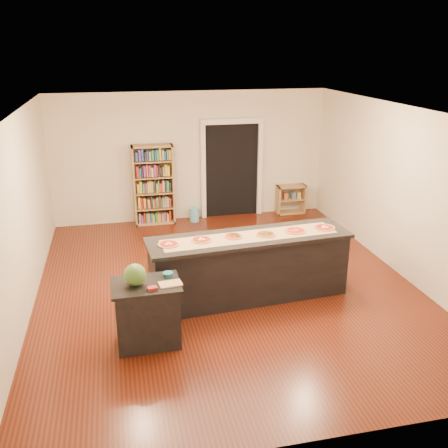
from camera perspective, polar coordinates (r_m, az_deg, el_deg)
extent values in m
cube|color=beige|center=(7.68, 0.32, 2.31)|extent=(6.00, 7.00, 2.80)
cube|color=#511D0D|center=(8.22, 0.30, -7.02)|extent=(6.00, 7.00, 0.01)
cube|color=white|center=(7.38, 0.34, 12.70)|extent=(6.00, 7.00, 0.01)
cube|color=black|center=(11.25, 0.86, 6.15)|extent=(1.20, 0.02, 2.10)
cube|color=silver|center=(11.07, -2.38, 5.92)|extent=(0.10, 0.08, 2.10)
cube|color=silver|center=(11.37, 4.12, 6.25)|extent=(0.10, 0.08, 2.10)
cube|color=silver|center=(10.99, 0.94, 11.67)|extent=(1.40, 0.08, 0.12)
cube|color=black|center=(7.68, 2.88, -5.10)|extent=(2.99, 0.75, 0.96)
cube|color=black|center=(7.48, 2.95, -1.58)|extent=(3.08, 0.83, 0.05)
cube|color=black|center=(6.65, -8.75, -10.23)|extent=(0.80, 0.56, 0.82)
cube|color=black|center=(6.44, -8.95, -6.91)|extent=(0.87, 0.64, 0.04)
cube|color=#A78151|center=(10.85, -8.05, 4.44)|extent=(0.87, 0.31, 1.73)
cube|color=#A78151|center=(11.66, 7.63, 2.82)|extent=(0.67, 0.29, 0.67)
cylinder|color=#5DAFCF|center=(11.09, -3.40, 1.11)|extent=(0.22, 0.22, 0.32)
cube|color=tan|center=(7.45, 3.01, -1.42)|extent=(2.70, 0.69, 0.00)
sphere|color=#144214|center=(6.36, -10.14, -5.73)|extent=(0.28, 0.28, 0.28)
cube|color=tan|center=(6.37, -6.15, -6.82)|extent=(0.31, 0.22, 0.02)
cube|color=maroon|center=(6.25, -8.20, -7.32)|extent=(0.13, 0.10, 0.04)
cylinder|color=#195966|center=(6.58, -6.42, -5.73)|extent=(0.14, 0.14, 0.05)
cylinder|color=#B28044|center=(7.17, -6.35, -2.30)|extent=(0.30, 0.30, 0.02)
cylinder|color=#A5190C|center=(7.17, -6.35, -2.24)|extent=(0.25, 0.25, 0.00)
cylinder|color=#B28044|center=(7.29, -2.60, -1.82)|extent=(0.30, 0.30, 0.02)
cylinder|color=#A5190C|center=(7.29, -2.60, -1.75)|extent=(0.24, 0.24, 0.00)
cylinder|color=#B28044|center=(7.42, 1.08, -1.41)|extent=(0.29, 0.29, 0.02)
cylinder|color=#A5190C|center=(7.42, 1.08, -1.35)|extent=(0.23, 0.23, 0.00)
cylinder|color=#B28044|center=(7.52, 4.80, -1.18)|extent=(0.31, 0.31, 0.02)
cylinder|color=#A5190C|center=(7.52, 4.80, -1.12)|extent=(0.25, 0.25, 0.00)
cylinder|color=#B28044|center=(7.72, 8.15, -0.75)|extent=(0.32, 0.32, 0.02)
cylinder|color=#A5190C|center=(7.72, 8.16, -0.69)|extent=(0.26, 0.26, 0.00)
cylinder|color=#B28044|center=(7.92, 11.40, -0.40)|extent=(0.32, 0.32, 0.02)
cylinder|color=#A5190C|center=(7.92, 11.41, -0.34)|extent=(0.26, 0.26, 0.00)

